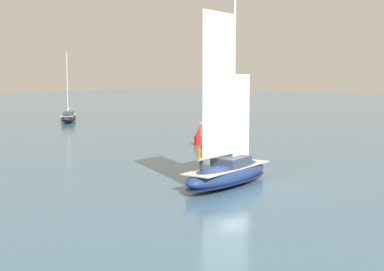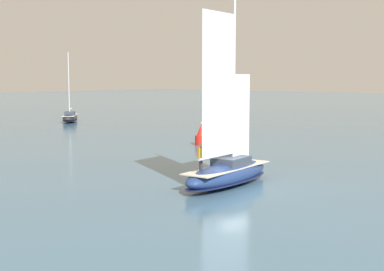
% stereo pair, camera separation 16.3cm
% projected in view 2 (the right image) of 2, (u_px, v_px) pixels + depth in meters
% --- Properties ---
extents(ground_plane, '(400.00, 400.00, 0.00)m').
position_uv_depth(ground_plane, '(228.00, 185.00, 34.09)').
color(ground_plane, '#42667F').
extents(sailboat_main, '(8.80, 3.14, 11.86)m').
position_uv_depth(sailboat_main, '(228.00, 170.00, 33.99)').
color(sailboat_main, navy).
rests_on(sailboat_main, ground).
extents(sailboat_moored_near_marina, '(6.78, 7.18, 10.62)m').
position_uv_depth(sailboat_moored_near_marina, '(70.00, 117.00, 82.43)').
color(sailboat_moored_near_marina, '#232328').
rests_on(sailboat_moored_near_marina, ground).
extents(channel_buoy, '(1.31, 1.31, 2.34)m').
position_uv_depth(channel_buoy, '(201.00, 136.00, 54.18)').
color(channel_buoy, red).
rests_on(channel_buoy, ground).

